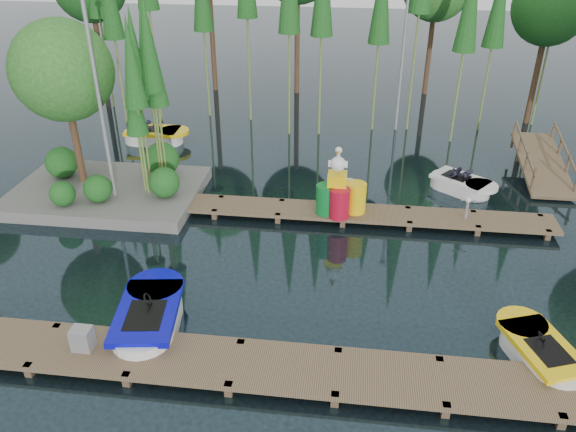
# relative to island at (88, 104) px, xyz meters

# --- Properties ---
(ground_plane) EXTENTS (90.00, 90.00, 0.00)m
(ground_plane) POSITION_rel_island_xyz_m (6.30, -3.29, -3.18)
(ground_plane) COLOR #1A2A31
(near_dock) EXTENTS (18.00, 1.50, 0.50)m
(near_dock) POSITION_rel_island_xyz_m (6.30, -7.79, -2.95)
(near_dock) COLOR brown
(near_dock) RESTS_ON ground
(far_dock) EXTENTS (15.00, 1.20, 0.50)m
(far_dock) POSITION_rel_island_xyz_m (7.30, -0.79, -2.95)
(far_dock) COLOR brown
(far_dock) RESTS_ON ground
(island) EXTENTS (6.20, 4.20, 6.75)m
(island) POSITION_rel_island_xyz_m (0.00, 0.00, 0.00)
(island) COLOR slate
(island) RESTS_ON ground
(lamp_island) EXTENTS (0.30, 0.30, 7.25)m
(lamp_island) POSITION_rel_island_xyz_m (0.80, -0.79, 1.08)
(lamp_island) COLOR gray
(lamp_island) RESTS_ON ground
(lamp_rear) EXTENTS (0.30, 0.30, 7.25)m
(lamp_rear) POSITION_rel_island_xyz_m (10.30, 7.71, 1.08)
(lamp_rear) COLOR gray
(lamp_rear) RESTS_ON ground
(ramp) EXTENTS (1.50, 3.94, 1.49)m
(ramp) POSITION_rel_island_xyz_m (15.30, 3.21, -2.60)
(ramp) COLOR brown
(ramp) RESTS_ON ground
(boat_blue) EXTENTS (1.77, 3.17, 1.01)m
(boat_blue) POSITION_rel_island_xyz_m (4.03, -6.66, -2.89)
(boat_blue) COLOR white
(boat_blue) RESTS_ON ground
(boat_yellow_near) EXTENTS (1.87, 2.69, 0.83)m
(boat_yellow_near) POSITION_rel_island_xyz_m (12.78, -6.65, -2.94)
(boat_yellow_near) COLOR white
(boat_yellow_near) RESTS_ON ground
(boat_yellow_far) EXTENTS (2.76, 1.26, 1.38)m
(boat_yellow_far) POSITION_rel_island_xyz_m (0.20, 4.84, -2.89)
(boat_yellow_far) COLOR white
(boat_yellow_far) RESTS_ON ground
(boat_white_far) EXTENTS (2.56, 2.34, 1.14)m
(boat_white_far) POSITION_rel_island_xyz_m (12.29, 1.72, -2.93)
(boat_white_far) COLOR white
(boat_white_far) RESTS_ON ground
(utility_cabinet) EXTENTS (0.43, 0.36, 0.52)m
(utility_cabinet) POSITION_rel_island_xyz_m (2.96, -7.79, -2.62)
(utility_cabinet) COLOR gray
(utility_cabinet) RESTS_ON near_dock
(yellow_barrel) EXTENTS (0.64, 0.64, 0.96)m
(yellow_barrel) POSITION_rel_island_xyz_m (8.67, -0.79, -2.40)
(yellow_barrel) COLOR yellow
(yellow_barrel) RESTS_ON far_dock
(drum_cluster) EXTENTS (1.26, 1.16, 2.18)m
(drum_cluster) POSITION_rel_island_xyz_m (8.10, -0.95, -2.24)
(drum_cluster) COLOR #0C7029
(drum_cluster) RESTS_ON far_dock
(seagull_post) EXTENTS (0.44, 0.24, 0.71)m
(seagull_post) POSITION_rel_island_xyz_m (12.05, -0.79, -2.41)
(seagull_post) COLOR gray
(seagull_post) RESTS_ON far_dock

